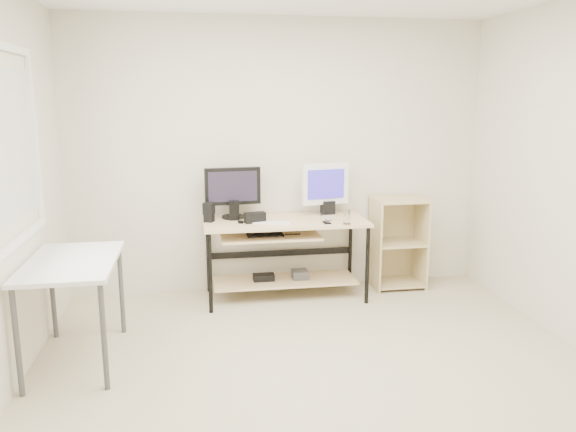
# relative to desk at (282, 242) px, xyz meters

# --- Properties ---
(room) EXTENTS (4.01, 4.01, 2.62)m
(room) POSITION_rel_desk_xyz_m (-0.11, -1.62, 0.78)
(room) COLOR #C0B493
(room) RESTS_ON ground
(desk) EXTENTS (1.50, 0.65, 0.75)m
(desk) POSITION_rel_desk_xyz_m (0.00, 0.00, 0.00)
(desk) COLOR beige
(desk) RESTS_ON ground
(side_table) EXTENTS (0.60, 1.00, 0.75)m
(side_table) POSITION_rel_desk_xyz_m (-1.65, -1.06, 0.13)
(side_table) COLOR white
(side_table) RESTS_ON ground
(shelf_unit) EXTENTS (0.50, 0.40, 0.90)m
(shelf_unit) POSITION_rel_desk_xyz_m (1.18, 0.16, -0.09)
(shelf_unit) COLOR #D3BE83
(shelf_unit) RESTS_ON ground
(black_monitor) EXTENTS (0.52, 0.22, 0.48)m
(black_monitor) POSITION_rel_desk_xyz_m (-0.44, 0.16, 0.48)
(black_monitor) COLOR black
(black_monitor) RESTS_ON desk
(white_imac) EXTENTS (0.47, 0.15, 0.50)m
(white_imac) POSITION_rel_desk_xyz_m (0.44, 0.15, 0.50)
(white_imac) COLOR silver
(white_imac) RESTS_ON desk
(keyboard) EXTENTS (0.38, 0.21, 0.01)m
(keyboard) POSITION_rel_desk_xyz_m (-0.12, -0.12, 0.22)
(keyboard) COLOR white
(keyboard) RESTS_ON desk
(mouse) EXTENTS (0.07, 0.10, 0.03)m
(mouse) POSITION_rel_desk_xyz_m (0.41, -0.09, 0.23)
(mouse) COLOR #ADADB2
(mouse) RESTS_ON desk
(center_speaker) EXTENTS (0.20, 0.13, 0.09)m
(center_speaker) POSITION_rel_desk_xyz_m (-0.26, -0.07, 0.26)
(center_speaker) COLOR black
(center_speaker) RESTS_ON desk
(speaker_left) EXTENTS (0.12, 0.12, 0.18)m
(speaker_left) POSITION_rel_desk_xyz_m (-0.67, 0.03, 0.30)
(speaker_left) COLOR black
(speaker_left) RESTS_ON desk
(speaker_right) EXTENTS (0.13, 0.13, 0.14)m
(speaker_right) POSITION_rel_desk_xyz_m (0.47, 0.16, 0.28)
(speaker_right) COLOR black
(speaker_right) RESTS_ON desk
(audio_controller) EXTENTS (0.09, 0.06, 0.18)m
(audio_controller) POSITION_rel_desk_xyz_m (-0.44, 0.07, 0.30)
(audio_controller) COLOR black
(audio_controller) RESTS_ON desk
(volume_puck) EXTENTS (0.05, 0.05, 0.02)m
(volume_puck) POSITION_rel_desk_xyz_m (-0.39, -0.08, 0.22)
(volume_puck) COLOR black
(volume_puck) RESTS_ON desk
(smartphone) EXTENTS (0.06, 0.11, 0.01)m
(smartphone) POSITION_rel_desk_xyz_m (0.37, -0.20, 0.22)
(smartphone) COLOR black
(smartphone) RESTS_ON desk
(coaster) EXTENTS (0.09, 0.09, 0.01)m
(coaster) POSITION_rel_desk_xyz_m (0.54, -0.28, 0.21)
(coaster) COLOR #AE814E
(coaster) RESTS_ON desk
(drinking_glass) EXTENTS (0.07, 0.07, 0.12)m
(drinking_glass) POSITION_rel_desk_xyz_m (0.54, -0.28, 0.28)
(drinking_glass) COLOR white
(drinking_glass) RESTS_ON coaster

